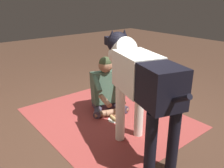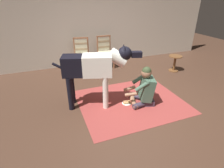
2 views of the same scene
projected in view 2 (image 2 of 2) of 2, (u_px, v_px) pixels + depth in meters
name	position (u px, v px, depth m)	size (l,w,h in m)	color
ground_plane	(135.00, 104.00, 3.97)	(14.36, 14.36, 0.00)	#482F22
back_wall	(95.00, 24.00, 5.82)	(8.30, 0.10, 2.60)	beige
area_rug	(131.00, 101.00, 4.05)	(2.25, 1.88, 0.01)	#953834
dining_chair_left_of_pair	(81.00, 53.00, 5.56)	(0.56, 0.56, 0.98)	brown
dining_chair_right_of_pair	(105.00, 50.00, 5.81)	(0.48, 0.48, 0.98)	brown
person_sitting_on_floor	(144.00, 89.00, 3.85)	(0.71, 0.59, 0.85)	#3F3647
large_dog	(94.00, 68.00, 3.56)	(1.68, 0.68, 1.30)	white
hot_dog_on_plate	(127.00, 102.00, 3.97)	(0.20, 0.20, 0.06)	white
round_side_table	(175.00, 62.00, 5.55)	(0.39, 0.39, 0.48)	brown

